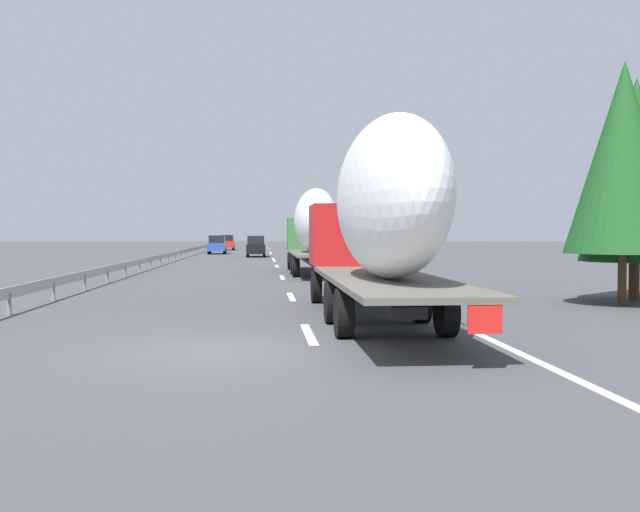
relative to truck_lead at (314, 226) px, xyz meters
name	(u,v)px	position (x,y,z in m)	size (l,w,h in m)	color
ground_plane	(251,262)	(15.51, 3.60, -2.55)	(260.00, 260.00, 0.00)	#424247
lane_stripe_0	(309,334)	(-22.49, 1.80, -2.55)	(3.20, 0.20, 0.01)	white
lane_stripe_1	(291,297)	(-13.43, 1.80, -2.55)	(3.20, 0.20, 0.01)	white
lane_stripe_2	(282,277)	(-2.86, 1.80, -2.55)	(3.20, 0.20, 0.01)	white
lane_stripe_3	(277,266)	(9.13, 1.80, -2.55)	(3.20, 0.20, 0.01)	white
lane_stripe_4	(274,261)	(18.42, 1.80, -2.55)	(3.20, 0.20, 0.01)	white
lane_stripe_5	(273,259)	(22.59, 1.80, -2.55)	(3.20, 0.20, 0.01)	white
lane_stripe_6	(271,253)	(37.99, 1.80, -2.55)	(3.20, 0.20, 0.01)	white
lane_stripe_7	(270,252)	(42.63, 1.80, -2.55)	(3.20, 0.20, 0.01)	white
lane_stripe_8	(269,248)	(62.05, 1.80, -2.55)	(3.20, 0.20, 0.01)	white
lane_stripe_9	(268,247)	(73.17, 1.80, -2.55)	(3.20, 0.20, 0.01)	white
edge_line_right	(319,260)	(20.51, -1.90, -2.55)	(110.00, 0.20, 0.01)	white
truck_lead	(314,226)	(0.00, 0.00, 0.00)	(13.48, 2.55, 4.51)	#387038
truck_trailing	(380,214)	(-21.19, 0.00, 0.11)	(14.12, 2.55, 4.77)	#B21919
car_red_compact	(227,243)	(53.65, 7.15, -1.59)	(4.27, 1.76, 1.94)	red
car_blue_sedan	(217,245)	(36.78, 7.41, -1.58)	(4.19, 1.80, 1.94)	#28479E
car_yellow_coupe	(256,242)	(64.87, 3.56, -1.65)	(4.11, 1.82, 1.77)	gold
car_black_suv	(256,246)	(27.50, 3.31, -1.58)	(4.79, 1.72, 1.94)	black
road_sign	(331,235)	(22.40, -3.10, -0.50)	(0.10, 0.90, 2.94)	gray
tree_0	(341,221)	(43.52, -6.40, 1.02)	(2.40, 2.40, 5.91)	#472D19
tree_1	(636,170)	(-15.75, -9.29, 1.72)	(3.53, 3.53, 7.26)	#472D19
tree_2	(624,157)	(-17.16, -8.14, 1.95)	(3.48, 3.48, 7.43)	#472D19
guardrail_median	(175,254)	(18.51, 9.60, -1.97)	(94.00, 0.10, 0.76)	#9EA0A5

